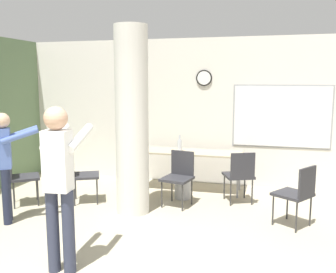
{
  "coord_description": "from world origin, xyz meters",
  "views": [
    {
      "loc": [
        1.33,
        -2.12,
        2.01
      ],
      "look_at": [
        0.02,
        2.83,
        1.24
      ],
      "focal_mm": 40.0,
      "sensor_mm": 36.0,
      "label": 1
    }
  ],
  "objects_px": {
    "folding_table": "(190,154)",
    "chair_table_front": "(179,174)",
    "person_watching_back": "(6,159)",
    "chair_table_right": "(240,173)",
    "chair_by_left_wall": "(20,174)",
    "bottle_on_table": "(180,145)",
    "chair_near_pillar": "(81,172)",
    "person_playing_front": "(60,176)",
    "chair_mid_room": "(297,191)"
  },
  "relations": [
    {
      "from": "folding_table",
      "to": "chair_table_front",
      "type": "xyz_separation_m",
      "value": [
        -0.01,
        -0.85,
        -0.17
      ]
    },
    {
      "from": "person_watching_back",
      "to": "chair_table_right",
      "type": "bearing_deg",
      "value": 28.26
    },
    {
      "from": "chair_table_right",
      "to": "chair_by_left_wall",
      "type": "distance_m",
      "value": 3.56
    },
    {
      "from": "bottle_on_table",
      "to": "chair_table_right",
      "type": "relative_size",
      "value": 0.34
    },
    {
      "from": "person_watching_back",
      "to": "bottle_on_table",
      "type": "bearing_deg",
      "value": 47.75
    },
    {
      "from": "person_watching_back",
      "to": "chair_near_pillar",
      "type": "bearing_deg",
      "value": 61.81
    },
    {
      "from": "person_watching_back",
      "to": "chair_by_left_wall",
      "type": "bearing_deg",
      "value": 114.58
    },
    {
      "from": "person_playing_front",
      "to": "chair_table_front",
      "type": "bearing_deg",
      "value": 73.54
    },
    {
      "from": "chair_mid_room",
      "to": "chair_by_left_wall",
      "type": "bearing_deg",
      "value": -178.01
    },
    {
      "from": "person_playing_front",
      "to": "chair_table_right",
      "type": "bearing_deg",
      "value": 58.66
    },
    {
      "from": "chair_mid_room",
      "to": "chair_table_right",
      "type": "height_order",
      "value": "same"
    },
    {
      "from": "chair_table_front",
      "to": "chair_by_left_wall",
      "type": "height_order",
      "value": "same"
    },
    {
      "from": "bottle_on_table",
      "to": "person_watching_back",
      "type": "distance_m",
      "value": 2.95
    },
    {
      "from": "chair_table_front",
      "to": "chair_near_pillar",
      "type": "height_order",
      "value": "same"
    },
    {
      "from": "chair_by_left_wall",
      "to": "person_watching_back",
      "type": "relative_size",
      "value": 0.56
    },
    {
      "from": "chair_mid_room",
      "to": "chair_table_front",
      "type": "xyz_separation_m",
      "value": [
        -1.78,
        0.5,
        0.0
      ]
    },
    {
      "from": "person_playing_front",
      "to": "person_watching_back",
      "type": "bearing_deg",
      "value": 144.58
    },
    {
      "from": "folding_table",
      "to": "person_watching_back",
      "type": "xyz_separation_m",
      "value": [
        -2.17,
        -2.2,
        0.24
      ]
    },
    {
      "from": "person_playing_front",
      "to": "person_watching_back",
      "type": "relative_size",
      "value": 1.12
    },
    {
      "from": "chair_mid_room",
      "to": "person_playing_front",
      "type": "distance_m",
      "value": 3.16
    },
    {
      "from": "folding_table",
      "to": "person_playing_front",
      "type": "relative_size",
      "value": 1.08
    },
    {
      "from": "bottle_on_table",
      "to": "chair_table_right",
      "type": "xyz_separation_m",
      "value": [
        1.13,
        -0.51,
        -0.33
      ]
    },
    {
      "from": "folding_table",
      "to": "chair_by_left_wall",
      "type": "relative_size",
      "value": 2.18
    },
    {
      "from": "bottle_on_table",
      "to": "chair_by_left_wall",
      "type": "height_order",
      "value": "bottle_on_table"
    },
    {
      "from": "chair_table_front",
      "to": "bottle_on_table",
      "type": "bearing_deg",
      "value": 102.48
    },
    {
      "from": "chair_by_left_wall",
      "to": "person_watching_back",
      "type": "xyz_separation_m",
      "value": [
        0.32,
        -0.7,
        0.41
      ]
    },
    {
      "from": "folding_table",
      "to": "chair_near_pillar",
      "type": "relative_size",
      "value": 2.18
    },
    {
      "from": "chair_mid_room",
      "to": "chair_table_front",
      "type": "height_order",
      "value": "same"
    },
    {
      "from": "chair_table_front",
      "to": "chair_table_right",
      "type": "xyz_separation_m",
      "value": [
        0.94,
        0.32,
        0.0
      ]
    },
    {
      "from": "bottle_on_table",
      "to": "chair_near_pillar",
      "type": "distance_m",
      "value": 1.82
    },
    {
      "from": "chair_table_right",
      "to": "chair_by_left_wall",
      "type": "height_order",
      "value": "same"
    },
    {
      "from": "folding_table",
      "to": "chair_table_right",
      "type": "relative_size",
      "value": 2.18
    },
    {
      "from": "chair_table_right",
      "to": "person_playing_front",
      "type": "relative_size",
      "value": 0.5
    },
    {
      "from": "folding_table",
      "to": "chair_table_right",
      "type": "height_order",
      "value": "chair_table_right"
    },
    {
      "from": "chair_mid_room",
      "to": "person_playing_front",
      "type": "xyz_separation_m",
      "value": [
        -2.48,
        -1.88,
        0.52
      ]
    },
    {
      "from": "chair_mid_room",
      "to": "chair_table_right",
      "type": "bearing_deg",
      "value": 135.22
    },
    {
      "from": "bottle_on_table",
      "to": "person_watching_back",
      "type": "height_order",
      "value": "person_watching_back"
    },
    {
      "from": "chair_near_pillar",
      "to": "chair_by_left_wall",
      "type": "distance_m",
      "value": 0.96
    },
    {
      "from": "chair_near_pillar",
      "to": "chair_table_right",
      "type": "xyz_separation_m",
      "value": [
        2.54,
        0.6,
        0.0
      ]
    },
    {
      "from": "chair_mid_room",
      "to": "person_watching_back",
      "type": "xyz_separation_m",
      "value": [
        -3.94,
        -0.84,
        0.41
      ]
    },
    {
      "from": "chair_mid_room",
      "to": "chair_table_right",
      "type": "distance_m",
      "value": 1.17
    },
    {
      "from": "person_playing_front",
      "to": "person_watching_back",
      "type": "distance_m",
      "value": 1.79
    },
    {
      "from": "folding_table",
      "to": "person_watching_back",
      "type": "height_order",
      "value": "person_watching_back"
    },
    {
      "from": "chair_table_front",
      "to": "person_playing_front",
      "type": "xyz_separation_m",
      "value": [
        -0.71,
        -2.39,
        0.52
      ]
    },
    {
      "from": "chair_mid_room",
      "to": "chair_near_pillar",
      "type": "relative_size",
      "value": 1.0
    },
    {
      "from": "folding_table",
      "to": "chair_table_right",
      "type": "xyz_separation_m",
      "value": [
        0.94,
        -0.53,
        -0.17
      ]
    },
    {
      "from": "chair_table_front",
      "to": "chair_table_right",
      "type": "bearing_deg",
      "value": 18.81
    },
    {
      "from": "person_watching_back",
      "to": "folding_table",
      "type": "bearing_deg",
      "value": 45.39
    },
    {
      "from": "chair_by_left_wall",
      "to": "person_playing_front",
      "type": "relative_size",
      "value": 0.5
    },
    {
      "from": "folding_table",
      "to": "person_playing_front",
      "type": "distance_m",
      "value": 3.33
    }
  ]
}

